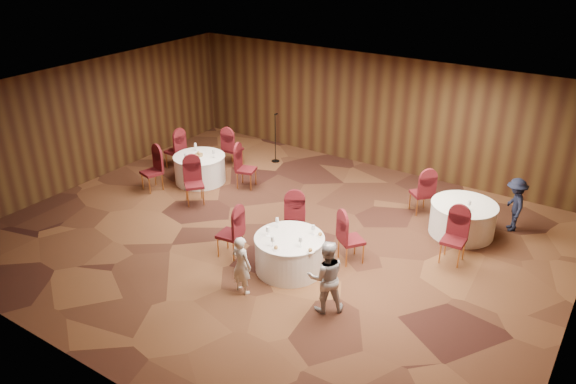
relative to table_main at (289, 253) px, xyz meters
The scene contains 15 objects.
ground 1.37m from the table_main, 136.82° to the left, with size 12.00×12.00×0.00m, color black.
room_shell 2.06m from the table_main, 136.82° to the left, with size 12.00×12.00×12.00m.
table_main is the anchor object (origin of this frame).
table_left 4.94m from the table_main, 152.60° to the left, with size 1.38×1.38×0.74m.
table_right 4.16m from the table_main, 54.00° to the left, with size 1.46×1.46×0.74m.
chairs_main 0.77m from the table_main, 119.32° to the left, with size 2.88×2.11×1.00m.
chairs_left 4.92m from the table_main, 152.50° to the left, with size 3.09×3.07×1.00m.
chairs_right 3.57m from the table_main, 56.61° to the left, with size 2.01×2.40×1.00m.
tabletop_main 0.50m from the table_main, 30.60° to the right, with size 1.18×1.06×0.22m.
tabletop_left 4.96m from the table_main, 152.68° to the left, with size 0.82×0.79×0.22m.
tabletop_right 4.12m from the table_main, 50.54° to the left, with size 0.08×0.08×0.22m.
mic_stand 5.74m from the table_main, 127.36° to the left, with size 0.24×0.24×1.47m.
woman_a 1.21m from the table_main, 105.94° to the right, with size 0.44×0.29×1.20m, color silver.
woman_b 1.50m from the table_main, 30.35° to the right, with size 0.68×0.53×1.40m, color #B7B8BD.
man_c 5.35m from the table_main, 51.35° to the left, with size 0.82×0.47×1.27m, color black.
Camera 1 is at (6.23, -8.95, 6.37)m, focal length 35.00 mm.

